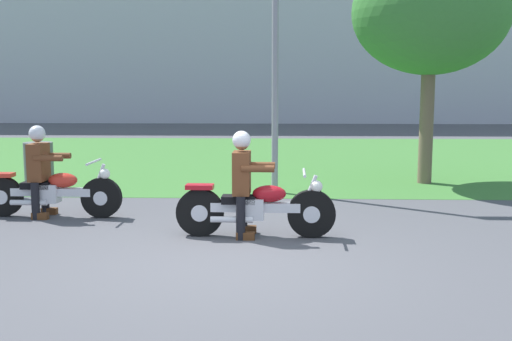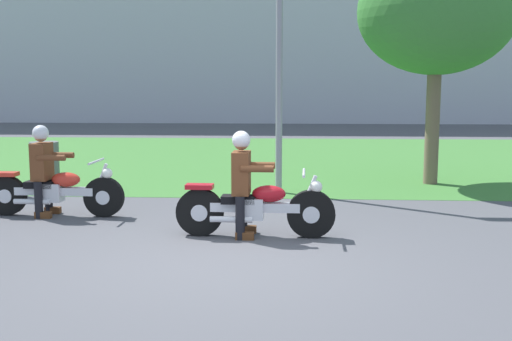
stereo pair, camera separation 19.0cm
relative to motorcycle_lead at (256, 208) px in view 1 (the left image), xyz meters
The scene contains 9 objects.
ground 1.26m from the motorcycle_lead, 103.40° to the right, with size 120.00×120.00×0.00m, color #4C4C51.
grass_verge 8.73m from the motorcycle_lead, 91.83° to the left, with size 60.00×12.00×0.01m, color #3D7533.
motorcycle_lead is the anchor object (origin of this frame).
rider_lead 0.46m from the motorcycle_lead, behind, with size 0.55×0.48×1.39m.
motorcycle_follow 3.30m from the motorcycle_lead, 160.31° to the left, with size 2.13×0.66×0.86m.
rider_follow 3.48m from the motorcycle_lead, 161.15° to the left, with size 0.55×0.48×1.38m.
tree_roadside 6.35m from the motorcycle_lead, 54.54° to the left, with size 3.06×3.06×4.61m.
streetlight_pole 4.53m from the motorcycle_lead, 84.05° to the left, with size 0.96×0.20×5.39m.
trash_can 5.37m from the motorcycle_lead, 140.96° to the left, with size 0.53×0.53×0.91m, color #595E5B.
Camera 1 is at (0.55, -6.85, 2.00)m, focal length 43.83 mm.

